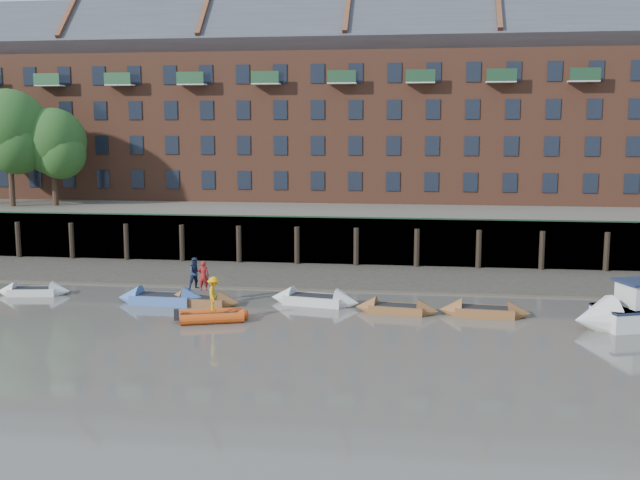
% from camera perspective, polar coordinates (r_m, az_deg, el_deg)
% --- Properties ---
extents(ground, '(220.00, 220.00, 0.00)m').
position_cam_1_polar(ground, '(29.37, -4.90, -9.59)').
color(ground, '#5F5B52').
rests_on(ground, ground).
extents(foreshore, '(110.00, 8.00, 0.50)m').
position_cam_1_polar(foreshore, '(46.55, -0.09, -2.80)').
color(foreshore, '#3D382F').
rests_on(foreshore, ground).
extents(mud_band, '(110.00, 1.60, 0.10)m').
position_cam_1_polar(mud_band, '(43.26, -0.70, -3.67)').
color(mud_band, '#4C4336').
rests_on(mud_band, ground).
extents(river_wall, '(110.00, 1.23, 3.30)m').
position_cam_1_polar(river_wall, '(50.56, 0.58, -0.07)').
color(river_wall, '#2D2A26').
rests_on(river_wall, ground).
extents(bank_terrace, '(110.00, 28.00, 3.20)m').
position_cam_1_polar(bank_terrace, '(63.98, 2.09, 1.72)').
color(bank_terrace, '#5E594D').
rests_on(bank_terrace, ground).
extents(apartment_terrace, '(80.60, 15.56, 20.98)m').
position_cam_1_polar(apartment_terrace, '(64.64, 2.23, 11.76)').
color(apartment_terrace, brown).
rests_on(apartment_terrace, bank_terrace).
extents(tree_cluster, '(11.76, 7.74, 9.40)m').
position_cam_1_polar(tree_cluster, '(63.17, -22.75, 7.73)').
color(tree_cluster, '#3A281C').
rests_on(tree_cluster, bank_terrace).
extents(rowboat_0, '(4.13, 1.78, 1.16)m').
position_cam_1_polar(rowboat_0, '(44.34, -20.99, -3.67)').
color(rowboat_0, silver).
rests_on(rowboat_0, ground).
extents(rowboat_2, '(4.96, 1.56, 1.43)m').
position_cam_1_polar(rowboat_2, '(40.22, -11.91, -4.42)').
color(rowboat_2, '#456BB9').
rests_on(rowboat_2, ground).
extents(rowboat_3, '(4.19, 1.54, 1.19)m').
position_cam_1_polar(rowboat_3, '(39.55, -8.99, -4.62)').
color(rowboat_3, brown).
rests_on(rowboat_3, ground).
extents(rowboat_4, '(4.96, 2.23, 1.39)m').
position_cam_1_polar(rowboat_4, '(39.19, -0.43, -4.58)').
color(rowboat_4, silver).
rests_on(rowboat_4, ground).
extents(rowboat_5, '(4.30, 1.73, 1.21)m').
position_cam_1_polar(rowboat_5, '(37.56, 5.86, -5.25)').
color(rowboat_5, brown).
rests_on(rowboat_5, ground).
extents(rowboat_6, '(4.51, 1.64, 1.28)m').
position_cam_1_polar(rowboat_6, '(37.66, 12.43, -5.35)').
color(rowboat_6, brown).
rests_on(rowboat_6, ground).
extents(rib_tender, '(3.36, 2.39, 0.57)m').
position_cam_1_polar(rib_tender, '(36.23, -8.03, -5.75)').
color(rib_tender, '#CB4410').
rests_on(rib_tender, ground).
extents(motor_launch, '(7.10, 4.37, 2.79)m').
position_cam_1_polar(motor_launch, '(37.55, 22.72, -5.10)').
color(motor_launch, silver).
rests_on(motor_launch, ground).
extents(person_rower_a, '(0.61, 0.44, 1.56)m').
position_cam_1_polar(person_rower_a, '(39.13, -8.87, -2.70)').
color(person_rower_a, maroon).
rests_on(person_rower_a, rowboat_3).
extents(person_rower_b, '(1.03, 1.00, 1.67)m').
position_cam_1_polar(person_rower_b, '(39.58, -9.46, -2.51)').
color(person_rower_b, '#19233F').
rests_on(person_rower_b, rowboat_3).
extents(person_rib_crew, '(0.79, 1.15, 1.64)m').
position_cam_1_polar(person_rib_crew, '(35.88, -8.10, -4.08)').
color(person_rib_crew, orange).
rests_on(person_rib_crew, rib_tender).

